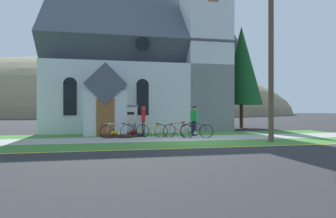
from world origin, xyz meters
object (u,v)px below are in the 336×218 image
church_sign (122,115)px  bicycle_silver (197,131)px  utility_pole (269,33)px  cyclist_in_red_jersey (194,118)px  bicycle_orange (178,130)px  roadside_conifer (241,66)px  bicycle_red (152,131)px  bicycle_white (117,131)px  cyclist_in_green_jersey (143,119)px

church_sign → bicycle_silver: (3.80, -2.24, -0.77)m
bicycle_silver → utility_pole: bearing=-37.1°
bicycle_silver → cyclist_in_red_jersey: cyclist_in_red_jersey is taller
bicycle_orange → roadside_conifer: roadside_conifer is taller
bicycle_silver → church_sign: bearing=149.5°
bicycle_red → utility_pole: bearing=-30.2°
church_sign → bicycle_red: (1.55, -1.42, -0.78)m
bicycle_silver → cyclist_in_red_jersey: (0.23, 1.22, 0.61)m
church_sign → bicycle_orange: 3.42m
bicycle_red → roadside_conifer: 11.02m
bicycle_red → roadside_conifer: size_ratio=0.20×
bicycle_white → roadside_conifer: bearing=31.1°
bicycle_orange → cyclist_in_green_jersey: (-1.82, 0.63, 0.61)m
bicycle_red → bicycle_white: bearing=-176.1°
bicycle_orange → cyclist_in_green_jersey: bearing=160.9°
roadside_conifer → cyclist_in_green_jersey: bearing=-148.0°
church_sign → cyclist_in_green_jersey: size_ratio=1.12×
bicycle_white → bicycle_silver: (4.08, -0.69, -0.00)m
bicycle_orange → bicycle_silver: bearing=-41.4°
bicycle_white → roadside_conifer: (9.92, 5.98, 4.64)m
utility_pole → bicycle_orange: bearing=141.9°
bicycle_white → bicycle_silver: bicycle_silver is taller
bicycle_white → utility_pole: bearing=-22.3°
bicycle_orange → cyclist_in_red_jersey: bearing=24.5°
church_sign → roadside_conifer: bearing=24.7°
bicycle_silver → utility_pole: utility_pole is taller
bicycle_white → bicycle_silver: bearing=-9.6°
cyclist_in_green_jersey → utility_pole: bearing=-32.6°
cyclist_in_red_jersey → bicycle_orange: bearing=-155.5°
church_sign → roadside_conifer: (9.64, 4.44, 3.87)m
cyclist_in_red_jersey → church_sign: bearing=165.9°
bicycle_red → bicycle_silver: size_ratio=0.94×
bicycle_white → cyclist_in_red_jersey: bearing=7.0°
bicycle_white → bicycle_red: 1.84m
bicycle_red → cyclist_in_red_jersey: 2.59m
bicycle_red → cyclist_in_red_jersey: (2.48, 0.40, 0.62)m
cyclist_in_red_jersey → utility_pole: size_ratio=0.18×
bicycle_silver → cyclist_in_green_jersey: size_ratio=1.04×
church_sign → utility_pole: 8.89m
cyclist_in_red_jersey → roadside_conifer: size_ratio=0.21×
church_sign → bicycle_white: (-0.28, -1.54, -0.77)m
church_sign → bicycle_orange: (2.97, -1.50, -0.77)m
bicycle_red → bicycle_silver: (2.25, -0.82, 0.01)m
bicycle_silver → utility_pole: 5.90m
bicycle_silver → roadside_conifer: roadside_conifer is taller
church_sign → cyclist_in_red_jersey: size_ratio=1.12×
bicycle_white → cyclist_in_green_jersey: cyclist_in_green_jersey is taller
bicycle_orange → bicycle_red: 1.42m
bicycle_silver → cyclist_in_red_jersey: 1.39m
bicycle_orange → cyclist_in_green_jersey: cyclist_in_green_jersey is taller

